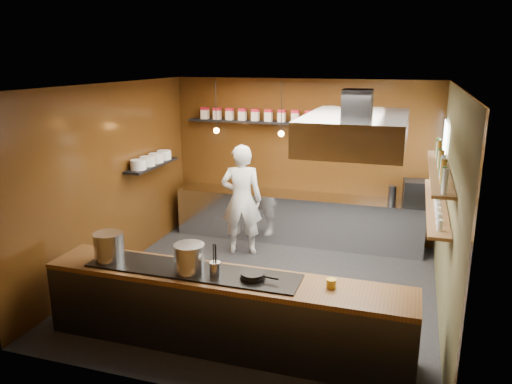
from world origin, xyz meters
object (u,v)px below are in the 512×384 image
at_px(extractor_hood, 356,130).
at_px(stockpot_large, 109,247).
at_px(chef, 242,200).
at_px(espresso_machine, 416,193).
at_px(stockpot_small, 189,258).

height_order(extractor_hood, stockpot_large, extractor_hood).
bearing_deg(stockpot_large, chef, 76.60).
height_order(stockpot_large, espresso_machine, espresso_machine).
xyz_separation_m(extractor_hood, espresso_machine, (0.80, 2.54, -1.39)).
height_order(stockpot_large, stockpot_small, stockpot_large).
distance_m(stockpot_large, stockpot_small, 1.09).
height_order(extractor_hood, stockpot_small, extractor_hood).
distance_m(stockpot_small, espresso_machine, 4.55).
bearing_deg(stockpot_large, extractor_hood, 24.09).
xyz_separation_m(espresso_machine, chef, (-2.89, -0.84, -0.14)).
bearing_deg(espresso_machine, extractor_hood, -112.78).
height_order(extractor_hood, chef, extractor_hood).
height_order(stockpot_small, chef, chef).
bearing_deg(chef, stockpot_small, 83.06).
bearing_deg(chef, espresso_machine, -178.25).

